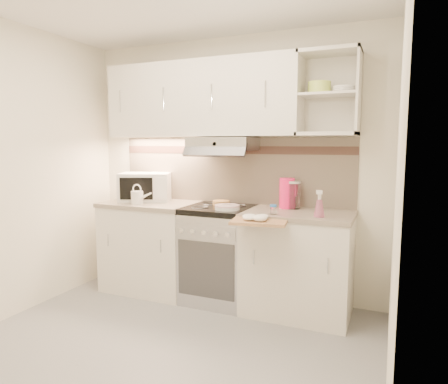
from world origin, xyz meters
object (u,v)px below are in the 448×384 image
(electric_range, at_px, (219,254))
(watering_can, at_px, (138,197))
(microwave, at_px, (145,187))
(cutting_board, at_px, (260,220))
(pink_pitcher, at_px, (287,193))
(plate_stack, at_px, (227,207))
(spray_bottle, at_px, (319,206))
(glass_jar, at_px, (293,195))

(electric_range, relative_size, watering_can, 3.96)
(microwave, height_order, cutting_board, microwave)
(microwave, relative_size, cutting_board, 1.40)
(electric_range, relative_size, pink_pitcher, 3.26)
(watering_can, relative_size, plate_stack, 1.02)
(microwave, relative_size, spray_bottle, 2.64)
(microwave, bearing_deg, cutting_board, -39.82)
(electric_range, bearing_deg, spray_bottle, -9.91)
(spray_bottle, bearing_deg, pink_pitcher, 121.78)
(electric_range, distance_m, glass_jar, 0.89)
(electric_range, xyz_separation_m, plate_stack, (0.13, -0.12, 0.47))
(watering_can, xyz_separation_m, cutting_board, (1.31, -0.19, -0.10))
(watering_can, distance_m, cutting_board, 1.32)
(glass_jar, bearing_deg, spray_bottle, -48.07)
(spray_bottle, height_order, cutting_board, spray_bottle)
(glass_jar, bearing_deg, plate_stack, -152.12)
(electric_range, distance_m, pink_pitcher, 0.86)
(pink_pitcher, bearing_deg, cutting_board, -106.56)
(glass_jar, distance_m, cutting_board, 0.55)
(watering_can, relative_size, pink_pitcher, 0.82)
(plate_stack, bearing_deg, pink_pitcher, 30.58)
(plate_stack, height_order, glass_jar, glass_jar)
(electric_range, bearing_deg, glass_jar, 13.30)
(plate_stack, relative_size, glass_jar, 0.88)
(microwave, bearing_deg, glass_jar, -19.72)
(microwave, bearing_deg, electric_range, -28.11)
(spray_bottle, bearing_deg, plate_stack, 161.62)
(watering_can, relative_size, cutting_board, 0.53)
(electric_range, xyz_separation_m, spray_bottle, (0.95, -0.17, 0.54))
(watering_can, distance_m, pink_pitcher, 1.43)
(spray_bottle, relative_size, cutting_board, 0.53)
(plate_stack, distance_m, spray_bottle, 0.82)
(cutting_board, bearing_deg, pink_pitcher, 71.62)
(cutting_board, bearing_deg, microwave, 153.82)
(plate_stack, bearing_deg, microwave, 168.04)
(watering_can, bearing_deg, spray_bottle, 0.48)
(electric_range, xyz_separation_m, glass_jar, (0.66, 0.16, 0.58))
(microwave, relative_size, watering_can, 2.65)
(microwave, height_order, spray_bottle, microwave)
(microwave, xyz_separation_m, pink_pitcher, (1.47, 0.06, -0.00))
(glass_jar, bearing_deg, pink_pitcher, -179.20)
(watering_can, distance_m, spray_bottle, 1.74)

